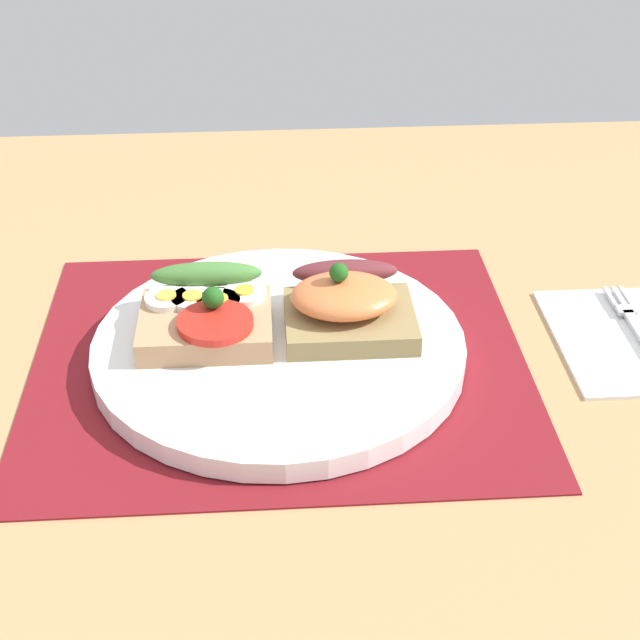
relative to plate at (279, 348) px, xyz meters
The scene contains 6 objects.
ground_plane 2.70cm from the plate, ahead, with size 120.00×90.00×3.20cm, color tan.
placemat 0.95cm from the plate, ahead, with size 36.09×30.90×0.30cm, color maroon.
plate is the anchor object (origin of this frame).
sandwich_egg_tomato 5.82cm from the plate, 165.14° to the left, with size 9.53×9.58×4.08cm.
sandwich_salmon 5.91cm from the plate, 16.49° to the left, with size 9.47×9.15×5.28cm.
fork 27.36cm from the plate, ahead, with size 1.62×13.31×0.32cm.
Camera 1 is at (-0.72, -56.43, 40.34)cm, focal length 52.75 mm.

